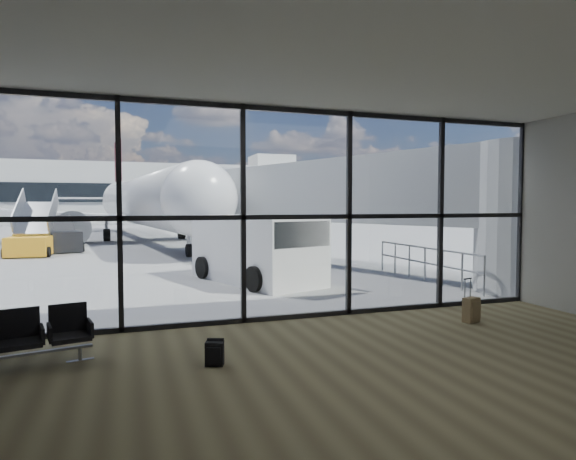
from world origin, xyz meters
TOP-DOWN VIEW (x-y plane):
  - ground at (0.00, 40.00)m, footprint 220.00×220.00m
  - lounge_shell at (0.00, -4.80)m, footprint 12.02×8.01m
  - glass_curtain_wall at (0.00, 0.00)m, footprint 12.10×0.12m
  - jet_bridge at (4.90, 7.07)m, footprint 8.00×16.50m
  - apron_railing at (5.60, 3.50)m, footprint 0.06×5.46m
  - far_terminal at (-0.59, 61.97)m, footprint 80.00×12.20m
  - tree_4 at (-21.00, 72.00)m, footprint 5.61×5.61m
  - tree_5 at (-15.00, 72.00)m, footprint 6.27×6.27m
  - seating_row at (-5.02, -1.62)m, footprint 1.99×0.95m
  - backpack at (-2.24, -2.48)m, footprint 0.32×0.31m
  - suitcase at (3.30, -1.51)m, footprint 0.38×0.31m
  - airliner at (-2.32, 26.13)m, footprint 29.12×33.87m
  - service_van at (0.48, 5.10)m, footprint 3.53×5.25m
  - belt_loader at (-6.65, 18.30)m, footprint 2.26×4.28m
  - mobile_stairs at (-7.82, 16.51)m, footprint 2.17×3.82m
  - traffic_cone_a at (1.20, 14.20)m, footprint 0.44×0.44m
  - traffic_cone_b at (4.00, 11.10)m, footprint 0.46×0.46m
  - traffic_cone_c at (5.00, 11.30)m, footprint 0.44×0.44m

SIDE VIEW (x-z plane):
  - ground at x=0.00m, z-range 0.00..0.00m
  - backpack at x=-2.24m, z-range -0.01..0.40m
  - suitcase at x=3.30m, z-range -0.18..0.74m
  - traffic_cone_c at x=5.00m, z-range -0.02..0.61m
  - traffic_cone_a at x=1.20m, z-range -0.02..0.62m
  - traffic_cone_b at x=4.00m, z-range -0.02..0.65m
  - seating_row at x=-5.02m, z-range 0.05..0.93m
  - mobile_stairs at x=-7.82m, z-range -0.68..1.94m
  - belt_loader at x=-6.65m, z-range -0.31..1.57m
  - apron_railing at x=5.60m, z-range 0.16..1.27m
  - service_van at x=0.48m, z-range 0.03..2.13m
  - glass_curtain_wall at x=0.00m, z-range 0.00..4.50m
  - lounge_shell at x=0.00m, z-range 0.40..4.91m
  - airliner at x=-2.32m, z-range -1.71..7.04m
  - jet_bridge at x=4.90m, z-range 0.59..4.92m
  - far_terminal at x=-0.59m, z-range -1.29..9.71m
  - tree_4 at x=-21.00m, z-range 1.22..9.29m
  - tree_5 at x=-15.00m, z-range 1.36..10.39m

